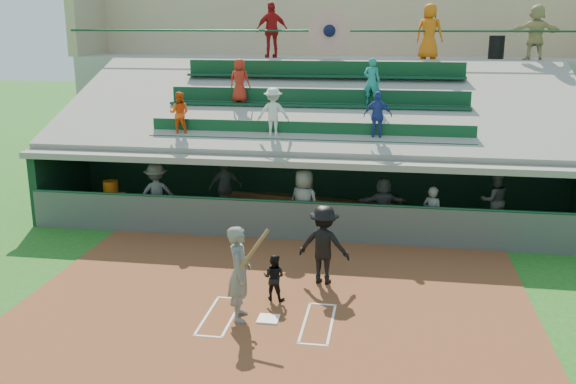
% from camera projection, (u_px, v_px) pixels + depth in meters
% --- Properties ---
extents(ground, '(100.00, 100.00, 0.00)m').
position_uv_depth(ground, '(268.00, 320.00, 13.15)').
color(ground, '#1D5718').
rests_on(ground, ground).
extents(dirt_slab, '(11.00, 9.00, 0.02)m').
position_uv_depth(dirt_slab, '(273.00, 309.00, 13.62)').
color(dirt_slab, brown).
rests_on(dirt_slab, ground).
extents(home_plate, '(0.43, 0.43, 0.03)m').
position_uv_depth(home_plate, '(268.00, 319.00, 13.14)').
color(home_plate, white).
rests_on(home_plate, dirt_slab).
extents(batters_box_chalk, '(2.65, 1.85, 0.01)m').
position_uv_depth(batters_box_chalk, '(268.00, 319.00, 13.14)').
color(batters_box_chalk, white).
rests_on(batters_box_chalk, dirt_slab).
extents(dugout_floor, '(16.00, 3.50, 0.04)m').
position_uv_depth(dugout_floor, '(310.00, 221.00, 19.58)').
color(dugout_floor, gray).
rests_on(dugout_floor, ground).
extents(concourse_slab, '(20.00, 3.00, 4.60)m').
position_uv_depth(concourse_slab, '(332.00, 116.00, 25.43)').
color(concourse_slab, '#9A978C').
rests_on(concourse_slab, ground).
extents(grandstand, '(20.40, 10.40, 7.80)m').
position_uv_depth(grandstand, '(324.00, 129.00, 22.59)').
color(grandstand, '#4E534E').
rests_on(grandstand, ground).
extents(batter_at_plate, '(0.91, 0.81, 1.98)m').
position_uv_depth(batter_at_plate, '(240.00, 273.00, 12.96)').
color(batter_at_plate, '#565954').
rests_on(batter_at_plate, dirt_slab).
extents(catcher, '(0.56, 0.47, 1.03)m').
position_uv_depth(catcher, '(274.00, 277.00, 13.98)').
color(catcher, black).
rests_on(catcher, dirt_slab).
extents(home_umpire, '(1.29, 0.85, 1.86)m').
position_uv_depth(home_umpire, '(324.00, 245.00, 14.80)').
color(home_umpire, black).
rests_on(home_umpire, dirt_slab).
extents(dugout_bench, '(13.19, 3.04, 0.40)m').
position_uv_depth(dugout_bench, '(324.00, 205.00, 20.55)').
color(dugout_bench, brown).
rests_on(dugout_bench, dugout_floor).
extents(white_table, '(0.93, 0.76, 0.73)m').
position_uv_depth(white_table, '(110.00, 206.00, 19.80)').
color(white_table, white).
rests_on(white_table, dugout_floor).
extents(water_cooler, '(0.44, 0.44, 0.44)m').
position_uv_depth(water_cooler, '(111.00, 188.00, 19.64)').
color(water_cooler, orange).
rests_on(water_cooler, white_table).
extents(dugout_player_a, '(1.37, 1.11, 1.85)m').
position_uv_depth(dugout_player_a, '(157.00, 194.00, 19.08)').
color(dugout_player_a, '#525550').
rests_on(dugout_player_a, dugout_floor).
extents(dugout_player_b, '(1.12, 0.82, 1.76)m').
position_uv_depth(dugout_player_b, '(225.00, 187.00, 20.01)').
color(dugout_player_b, '#51534E').
rests_on(dugout_player_b, dugout_floor).
extents(dugout_player_c, '(1.12, 0.97, 1.93)m').
position_uv_depth(dugout_player_c, '(304.00, 203.00, 17.95)').
color(dugout_player_c, '#5B5E59').
rests_on(dugout_player_c, dugout_floor).
extents(dugout_player_d, '(1.50, 0.71, 1.56)m').
position_uv_depth(dugout_player_d, '(383.00, 204.00, 18.57)').
color(dugout_player_d, '#555752').
rests_on(dugout_player_d, dugout_floor).
extents(dugout_player_e, '(0.69, 0.63, 1.58)m').
position_uv_depth(dugout_player_e, '(432.00, 214.00, 17.51)').
color(dugout_player_e, '#545652').
rests_on(dugout_player_e, dugout_floor).
extents(dugout_player_f, '(0.93, 0.79, 1.69)m').
position_uv_depth(dugout_player_f, '(494.00, 200.00, 18.67)').
color(dugout_player_f, '#565954').
rests_on(dugout_player_f, dugout_floor).
extents(trash_bin, '(0.55, 0.55, 0.83)m').
position_uv_depth(trash_bin, '(496.00, 47.00, 23.35)').
color(trash_bin, black).
rests_on(trash_bin, concourse_slab).
extents(concourse_staff_a, '(1.29, 0.94, 2.03)m').
position_uv_depth(concourse_staff_a, '(272.00, 30.00, 23.81)').
color(concourse_staff_a, '#A91314').
rests_on(concourse_staff_a, concourse_slab).
extents(concourse_staff_b, '(1.10, 0.89, 1.95)m').
position_uv_depth(concourse_staff_b, '(429.00, 32.00, 22.70)').
color(concourse_staff_b, '#D45C0C').
rests_on(concourse_staff_b, concourse_slab).
extents(concourse_staff_c, '(1.84, 0.78, 1.92)m').
position_uv_depth(concourse_staff_c, '(536.00, 32.00, 22.45)').
color(concourse_staff_c, tan).
rests_on(concourse_staff_c, concourse_slab).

